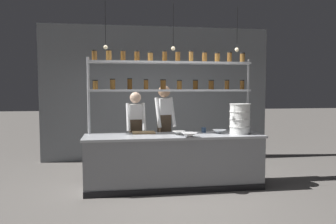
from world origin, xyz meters
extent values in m
plane|color=slate|center=(0.00, 0.00, 0.00)|extent=(40.00, 40.00, 0.00)
cube|color=gray|center=(0.00, 2.36, 1.59)|extent=(5.47, 0.12, 3.18)
cube|color=gray|center=(0.00, 0.00, 0.44)|extent=(3.01, 0.72, 0.88)
cube|color=#B7BABF|center=(0.00, 0.00, 0.90)|extent=(3.07, 0.76, 0.04)
cube|color=black|center=(0.00, -0.36, 0.05)|extent=(3.01, 0.03, 0.10)
cylinder|color=#B7BABF|center=(-1.46, 0.33, 1.13)|extent=(0.04, 0.04, 2.26)
cylinder|color=#B7BABF|center=(1.46, 0.33, 1.13)|extent=(0.04, 0.04, 2.26)
cube|color=#B7BABF|center=(0.00, 0.33, 1.68)|extent=(2.91, 0.28, 0.04)
cylinder|color=brown|center=(-1.34, 0.33, 1.77)|extent=(0.09, 0.09, 0.15)
cylinder|color=black|center=(-1.34, 0.33, 1.85)|extent=(0.09, 0.09, 0.02)
cylinder|color=brown|center=(-1.04, 0.33, 1.78)|extent=(0.09, 0.09, 0.17)
cylinder|color=black|center=(-1.04, 0.33, 1.88)|extent=(0.09, 0.09, 0.02)
cylinder|color=#513314|center=(-0.74, 0.33, 1.79)|extent=(0.08, 0.08, 0.18)
cylinder|color=black|center=(-0.74, 0.33, 1.89)|extent=(0.09, 0.09, 0.02)
cylinder|color=brown|center=(-0.45, 0.33, 1.78)|extent=(0.08, 0.08, 0.16)
cylinder|color=black|center=(-0.45, 0.33, 1.87)|extent=(0.08, 0.08, 0.02)
cylinder|color=brown|center=(-0.15, 0.33, 1.78)|extent=(0.10, 0.10, 0.16)
cylinder|color=black|center=(-0.15, 0.33, 1.87)|extent=(0.10, 0.10, 0.02)
cylinder|color=brown|center=(0.15, 0.33, 1.77)|extent=(0.09, 0.09, 0.15)
cylinder|color=black|center=(0.15, 0.33, 1.86)|extent=(0.09, 0.09, 0.02)
cylinder|color=#513314|center=(0.45, 0.33, 1.78)|extent=(0.09, 0.09, 0.16)
cylinder|color=black|center=(0.45, 0.33, 1.86)|extent=(0.09, 0.09, 0.02)
cylinder|color=brown|center=(0.74, 0.33, 1.77)|extent=(0.10, 0.10, 0.15)
cylinder|color=black|center=(0.74, 0.33, 1.86)|extent=(0.10, 0.10, 0.02)
cylinder|color=brown|center=(1.04, 0.33, 1.78)|extent=(0.08, 0.08, 0.16)
cylinder|color=black|center=(1.04, 0.33, 1.87)|extent=(0.09, 0.09, 0.02)
cylinder|color=brown|center=(1.34, 0.33, 1.78)|extent=(0.08, 0.08, 0.16)
cylinder|color=black|center=(1.34, 0.33, 1.86)|extent=(0.08, 0.08, 0.02)
cube|color=#B7BABF|center=(0.00, 0.33, 2.18)|extent=(2.91, 0.28, 0.04)
cylinder|color=brown|center=(-1.34, 0.33, 2.28)|extent=(0.09, 0.09, 0.16)
cylinder|color=black|center=(-1.34, 0.33, 2.37)|extent=(0.09, 0.09, 0.02)
cylinder|color=brown|center=(-1.10, 0.33, 2.28)|extent=(0.10, 0.10, 0.17)
cylinder|color=black|center=(-1.10, 0.33, 2.38)|extent=(0.10, 0.10, 0.02)
cylinder|color=#513314|center=(-0.85, 0.33, 2.28)|extent=(0.09, 0.09, 0.17)
cylinder|color=black|center=(-0.85, 0.33, 2.37)|extent=(0.09, 0.09, 0.02)
cylinder|color=#513314|center=(-0.61, 0.33, 2.28)|extent=(0.09, 0.09, 0.16)
cylinder|color=black|center=(-0.61, 0.33, 2.37)|extent=(0.09, 0.09, 0.02)
cylinder|color=brown|center=(-0.37, 0.33, 2.27)|extent=(0.09, 0.09, 0.14)
cylinder|color=black|center=(-0.37, 0.33, 2.35)|extent=(0.09, 0.09, 0.02)
cylinder|color=#513314|center=(-0.12, 0.33, 2.28)|extent=(0.08, 0.08, 0.17)
cylinder|color=black|center=(-0.12, 0.33, 2.38)|extent=(0.09, 0.09, 0.02)
cylinder|color=brown|center=(0.12, 0.33, 2.28)|extent=(0.09, 0.09, 0.17)
cylinder|color=black|center=(0.12, 0.33, 2.37)|extent=(0.09, 0.09, 0.02)
cylinder|color=brown|center=(0.36, 0.33, 2.29)|extent=(0.08, 0.08, 0.18)
cylinder|color=black|center=(0.36, 0.33, 2.38)|extent=(0.08, 0.08, 0.02)
cylinder|color=brown|center=(0.61, 0.33, 2.28)|extent=(0.09, 0.09, 0.16)
cylinder|color=black|center=(0.61, 0.33, 2.37)|extent=(0.09, 0.09, 0.02)
cylinder|color=brown|center=(0.85, 0.33, 2.27)|extent=(0.09, 0.09, 0.15)
cylinder|color=black|center=(0.85, 0.33, 2.36)|extent=(0.09, 0.09, 0.02)
cylinder|color=brown|center=(1.09, 0.33, 2.28)|extent=(0.08, 0.08, 0.17)
cylinder|color=black|center=(1.09, 0.33, 2.38)|extent=(0.08, 0.08, 0.02)
cylinder|color=brown|center=(1.34, 0.33, 2.27)|extent=(0.09, 0.09, 0.16)
cylinder|color=black|center=(1.34, 0.33, 2.36)|extent=(0.09, 0.09, 0.02)
cylinder|color=black|center=(-0.70, 0.66, 0.40)|extent=(0.11, 0.11, 0.79)
cylinder|color=black|center=(-0.54, 0.67, 0.40)|extent=(0.11, 0.11, 0.79)
cube|color=#473828|center=(-0.62, 0.67, 0.97)|extent=(0.23, 0.18, 0.34)
cube|color=white|center=(-0.62, 0.67, 1.28)|extent=(0.23, 0.19, 0.28)
sphere|color=beige|center=(-0.62, 0.67, 1.54)|extent=(0.21, 0.21, 0.21)
cylinder|color=white|center=(-0.77, 0.60, 1.18)|extent=(0.08, 0.25, 0.52)
cylinder|color=white|center=(-0.48, 0.62, 1.18)|extent=(0.08, 0.25, 0.52)
cylinder|color=black|center=(-0.17, 0.56, 0.43)|extent=(0.11, 0.11, 0.85)
cylinder|color=black|center=(-0.01, 0.60, 0.43)|extent=(0.11, 0.11, 0.85)
cube|color=#473828|center=(-0.09, 0.58, 1.04)|extent=(0.25, 0.21, 0.37)
cube|color=white|center=(-0.09, 0.58, 1.37)|extent=(0.25, 0.22, 0.30)
sphere|color=#A37A5B|center=(-0.09, 0.58, 1.66)|extent=(0.23, 0.23, 0.23)
cylinder|color=white|center=(-0.22, 0.49, 1.27)|extent=(0.12, 0.27, 0.56)
cylinder|color=white|center=(0.06, 0.55, 1.27)|extent=(0.12, 0.27, 0.56)
cylinder|color=white|center=(1.17, -0.02, 0.98)|extent=(0.35, 0.35, 0.12)
cylinder|color=silver|center=(1.17, -0.02, 1.05)|extent=(0.37, 0.37, 0.01)
cylinder|color=white|center=(1.17, -0.02, 1.11)|extent=(0.35, 0.35, 0.12)
cylinder|color=silver|center=(1.17, -0.02, 1.18)|extent=(0.37, 0.37, 0.01)
cylinder|color=white|center=(1.17, -0.02, 1.24)|extent=(0.35, 0.35, 0.12)
cylinder|color=silver|center=(1.17, -0.02, 1.31)|extent=(0.37, 0.37, 0.01)
cylinder|color=white|center=(1.17, -0.02, 1.38)|extent=(0.35, 0.35, 0.12)
cylinder|color=silver|center=(1.17, -0.02, 1.44)|extent=(0.37, 0.37, 0.01)
cube|color=#A88456|center=(-0.50, 0.28, 0.93)|extent=(0.40, 0.26, 0.02)
cylinder|color=silver|center=(0.08, 0.01, 0.93)|extent=(0.10, 0.10, 0.01)
cone|color=silver|center=(0.08, 0.01, 0.95)|extent=(0.23, 0.23, 0.06)
cylinder|color=#B2B7BC|center=(0.82, 0.04, 0.93)|extent=(0.11, 0.11, 0.01)
cone|color=#B2B7BC|center=(0.82, 0.04, 0.95)|extent=(0.25, 0.25, 0.07)
cylinder|color=white|center=(0.20, -0.31, 0.93)|extent=(0.12, 0.12, 0.01)
cone|color=white|center=(0.20, -0.31, 0.96)|extent=(0.27, 0.27, 0.07)
cylinder|color=#334C70|center=(0.58, 0.23, 0.97)|extent=(0.08, 0.08, 0.09)
cylinder|color=black|center=(-1.14, 0.00, 2.76)|extent=(0.01, 0.01, 0.74)
sphere|color=#F9E5B2|center=(-1.14, 0.00, 2.39)|extent=(0.07, 0.07, 0.07)
cylinder|color=black|center=(-0.02, 0.00, 2.76)|extent=(0.01, 0.01, 0.74)
sphere|color=#F9E5B2|center=(-0.02, 0.00, 2.39)|extent=(0.07, 0.07, 0.07)
cylinder|color=black|center=(1.10, 0.00, 2.76)|extent=(0.01, 0.01, 0.74)
sphere|color=#F9E5B2|center=(1.10, 0.00, 2.39)|extent=(0.07, 0.07, 0.07)
camera|label=1|loc=(-0.95, -5.50, 1.73)|focal=35.00mm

